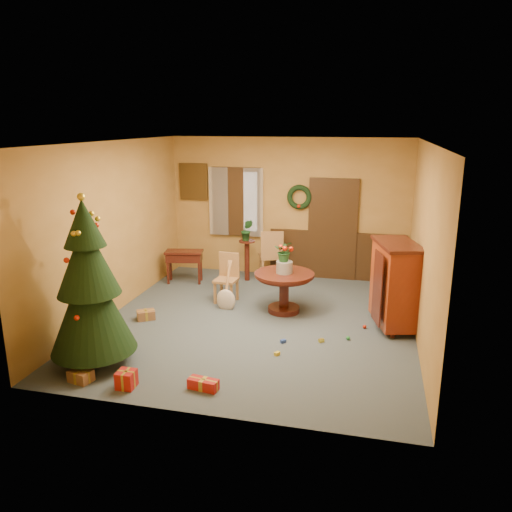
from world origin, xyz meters
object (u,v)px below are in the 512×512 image
(christmas_tree, at_px, (89,286))
(writing_desk, at_px, (184,259))
(dining_table, at_px, (284,285))
(chair_near, at_px, (227,276))
(sideboard, at_px, (395,283))

(christmas_tree, distance_m, writing_desk, 3.69)
(dining_table, relative_size, christmas_tree, 0.44)
(writing_desk, bearing_deg, chair_near, -35.79)
(christmas_tree, xyz_separation_m, writing_desk, (-0.12, 3.64, -0.61))
(chair_near, distance_m, christmas_tree, 3.05)
(chair_near, relative_size, christmas_tree, 0.38)
(dining_table, distance_m, christmas_tree, 3.35)
(dining_table, distance_m, sideboard, 1.85)
(sideboard, bearing_deg, chair_near, 169.44)
(christmas_tree, height_order, writing_desk, christmas_tree)
(sideboard, bearing_deg, christmas_tree, -150.45)
(dining_table, relative_size, sideboard, 0.73)
(chair_near, bearing_deg, dining_table, -15.40)
(chair_near, xyz_separation_m, sideboard, (2.92, -0.54, 0.27))
(dining_table, height_order, christmas_tree, christmas_tree)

